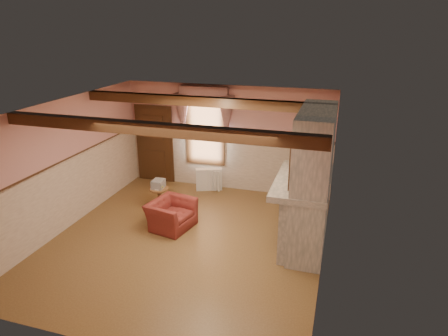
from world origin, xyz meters
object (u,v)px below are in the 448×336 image
(armchair, at_px, (171,214))
(side_table, at_px, (159,199))
(radiator, at_px, (209,179))
(mantel_clock, at_px, (308,161))
(bowl, at_px, (304,175))
(oil_lamp, at_px, (305,168))

(armchair, relative_size, side_table, 1.74)
(armchair, xyz_separation_m, radiator, (0.11, 2.23, -0.01))
(side_table, bearing_deg, radiator, 62.72)
(armchair, xyz_separation_m, mantel_clock, (2.78, 0.94, 1.21))
(mantel_clock, bearing_deg, side_table, -176.96)
(side_table, xyz_separation_m, bowl, (3.43, -0.49, 1.19))
(side_table, xyz_separation_m, radiator, (0.76, 1.48, 0.02))
(side_table, xyz_separation_m, oil_lamp, (3.43, -0.35, 1.29))
(side_table, relative_size, oil_lamp, 1.96)
(radiator, relative_size, bowl, 2.05)
(mantel_clock, bearing_deg, oil_lamp, -90.00)
(armchair, relative_size, bowl, 2.79)
(radiator, xyz_separation_m, bowl, (2.67, -1.97, 1.16))
(armchair, bearing_deg, oil_lamp, -69.95)
(armchair, xyz_separation_m, oil_lamp, (2.78, 0.41, 1.25))
(radiator, height_order, bowl, bowl)
(radiator, bearing_deg, mantel_clock, -47.22)
(radiator, distance_m, mantel_clock, 3.21)
(bowl, distance_m, mantel_clock, 0.68)
(radiator, height_order, mantel_clock, mantel_clock)
(radiator, relative_size, oil_lamp, 2.50)
(radiator, bearing_deg, side_table, -138.63)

